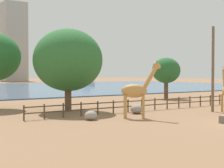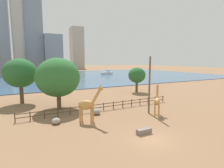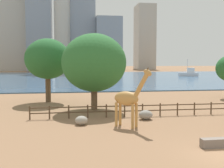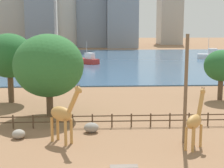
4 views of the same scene
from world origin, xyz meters
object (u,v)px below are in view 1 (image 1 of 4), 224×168
at_px(giraffe_companion, 137,91).
at_px(boulder_near_fence, 137,109).
at_px(boulder_by_pole, 91,115).
at_px(tree_right_tall, 68,60).
at_px(utility_pole, 213,69).
at_px(tree_center_broad, 166,71).
at_px(boat_tug, 84,82).

relative_size(giraffe_companion, boulder_near_fence, 3.83).
distance_m(boulder_by_pole, tree_right_tall, 9.11).
relative_size(utility_pole, tree_center_broad, 1.36).
xyz_separation_m(utility_pole, tree_right_tall, (-12.03, 9.16, 0.96)).
xyz_separation_m(giraffe_companion, boat_tug, (36.36, 71.24, -1.23)).
bearing_deg(boat_tug, utility_pole, 83.34).
height_order(utility_pole, tree_center_broad, utility_pole).
height_order(giraffe_companion, boulder_by_pole, giraffe_companion).
xyz_separation_m(utility_pole, tree_center_broad, (9.01, 16.24, 0.01)).
bearing_deg(utility_pole, tree_right_tall, 142.72).
height_order(tree_right_tall, boat_tug, tree_right_tall).
bearing_deg(boat_tug, giraffe_companion, 76.61).
bearing_deg(boulder_near_fence, boat_tug, 63.52).
bearing_deg(tree_right_tall, giraffe_companion, -76.01).
height_order(boulder_near_fence, tree_center_broad, tree_center_broad).
xyz_separation_m(boulder_near_fence, tree_center_broad, (16.61, 13.10, 3.98)).
bearing_deg(boulder_by_pole, giraffe_companion, -18.88).
height_order(tree_center_broad, tree_right_tall, tree_right_tall).
height_order(boulder_by_pole, tree_center_broad, tree_center_broad).
relative_size(boulder_near_fence, tree_center_broad, 0.21).
relative_size(boulder_by_pole, tree_right_tall, 0.13).
bearing_deg(boulder_near_fence, utility_pole, -22.42).
relative_size(giraffe_companion, tree_center_broad, 0.79).
bearing_deg(utility_pole, tree_center_broad, 60.98).
distance_m(tree_right_tall, boat_tug, 73.52).
relative_size(giraffe_companion, utility_pole, 0.58).
bearing_deg(tree_right_tall, utility_pole, -37.28).
bearing_deg(giraffe_companion, utility_pole, 39.20).
bearing_deg(tree_right_tall, boat_tug, 58.32).
bearing_deg(tree_center_broad, tree_right_tall, -161.42).
relative_size(tree_center_broad, tree_right_tall, 0.75).
distance_m(giraffe_companion, boat_tug, 79.99).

